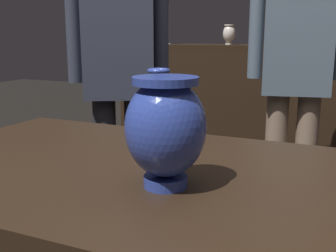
% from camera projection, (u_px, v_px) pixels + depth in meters
% --- Properties ---
extents(back_display_shelf, '(2.60, 0.40, 0.99)m').
position_uv_depth(back_display_shelf, '(300.00, 119.00, 2.84)').
color(back_display_shelf, black).
rests_on(back_display_shelf, ground_plane).
extents(vase_centerpiece, '(0.14, 0.14, 0.19)m').
position_uv_depth(vase_centerpiece, '(165.00, 127.00, 0.71)').
color(vase_centerpiece, '#2D429E').
rests_on(vase_centerpiece, display_plinth).
extents(vase_left_accent, '(0.09, 0.09, 0.19)m').
position_uv_depth(vase_left_accent, '(159.00, 124.00, 0.97)').
color(vase_left_accent, '#2D429E').
rests_on(vase_left_accent, display_plinth).
extents(shelf_vase_far_left, '(0.10, 0.10, 0.29)m').
position_uv_depth(shelf_vase_far_left, '(164.00, 25.00, 3.15)').
color(shelf_vase_far_left, silver).
rests_on(shelf_vase_far_left, back_display_shelf).
extents(shelf_vase_left, '(0.09, 0.09, 0.14)m').
position_uv_depth(shelf_vase_left, '(229.00, 34.00, 2.92)').
color(shelf_vase_left, silver).
rests_on(shelf_vase_left, back_display_shelf).
extents(shelf_vase_center, '(0.09, 0.09, 0.08)m').
position_uv_depth(shelf_vase_center, '(304.00, 36.00, 2.65)').
color(shelf_vase_center, silver).
rests_on(shelf_vase_center, back_display_shelf).
extents(visitor_near_left, '(0.42, 0.31, 1.55)m').
position_uv_depth(visitor_near_left, '(119.00, 68.00, 1.94)').
color(visitor_near_left, '#232328').
rests_on(visitor_near_left, ground_plane).
extents(visitor_center_back, '(0.46, 0.24, 1.56)m').
position_uv_depth(visitor_center_back, '(296.00, 65.00, 2.03)').
color(visitor_center_back, '#846B56').
rests_on(visitor_center_back, ground_plane).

